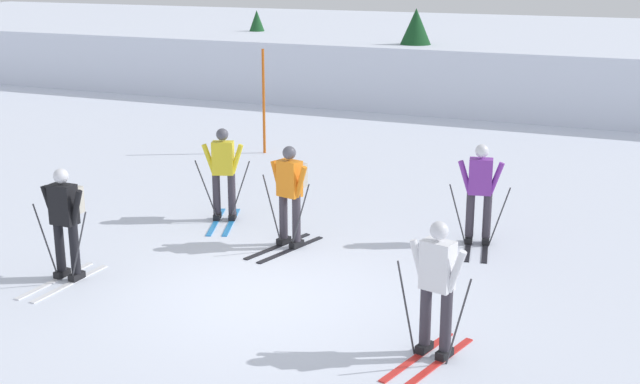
{
  "coord_description": "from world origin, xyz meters",
  "views": [
    {
      "loc": [
        5.18,
        -9.94,
        4.68
      ],
      "look_at": [
        -0.08,
        2.37,
        0.9
      ],
      "focal_mm": 47.21,
      "sensor_mm": 36.0,
      "label": 1
    }
  ],
  "objects_px": {
    "skier_purple": "(480,191)",
    "trail_marker_pole": "(264,102)",
    "conifer_far_left": "(415,49)",
    "skier_yellow": "(224,169)",
    "skier_orange": "(290,191)",
    "skier_black": "(66,218)",
    "skier_white": "(437,286)",
    "conifer_far_right": "(257,41)"
  },
  "relations": [
    {
      "from": "skier_orange",
      "to": "trail_marker_pole",
      "type": "height_order",
      "value": "trail_marker_pole"
    },
    {
      "from": "skier_white",
      "to": "trail_marker_pole",
      "type": "xyz_separation_m",
      "value": [
        -6.79,
        8.91,
        0.35
      ]
    },
    {
      "from": "skier_yellow",
      "to": "skier_orange",
      "type": "height_order",
      "value": "same"
    },
    {
      "from": "trail_marker_pole",
      "to": "conifer_far_left",
      "type": "xyz_separation_m",
      "value": [
        1.48,
        7.58,
        0.59
      ]
    },
    {
      "from": "skier_purple",
      "to": "conifer_far_right",
      "type": "distance_m",
      "value": 18.58
    },
    {
      "from": "skier_black",
      "to": "trail_marker_pole",
      "type": "relative_size",
      "value": 0.68
    },
    {
      "from": "skier_orange",
      "to": "skier_purple",
      "type": "relative_size",
      "value": 1.0
    },
    {
      "from": "conifer_far_right",
      "to": "skier_black",
      "type": "bearing_deg",
      "value": -71.06
    },
    {
      "from": "trail_marker_pole",
      "to": "conifer_far_right",
      "type": "distance_m",
      "value": 11.19
    },
    {
      "from": "skier_black",
      "to": "skier_white",
      "type": "height_order",
      "value": "same"
    },
    {
      "from": "skier_white",
      "to": "trail_marker_pole",
      "type": "relative_size",
      "value": 0.68
    },
    {
      "from": "trail_marker_pole",
      "to": "skier_orange",
      "type": "bearing_deg",
      "value": -59.56
    },
    {
      "from": "skier_black",
      "to": "skier_yellow",
      "type": "distance_m",
      "value": 3.54
    },
    {
      "from": "skier_black",
      "to": "conifer_far_left",
      "type": "height_order",
      "value": "conifer_far_left"
    },
    {
      "from": "skier_black",
      "to": "conifer_far_right",
      "type": "bearing_deg",
      "value": 108.94
    },
    {
      "from": "skier_white",
      "to": "conifer_far_left",
      "type": "relative_size",
      "value": 0.55
    },
    {
      "from": "skier_yellow",
      "to": "skier_orange",
      "type": "relative_size",
      "value": 1.0
    },
    {
      "from": "skier_white",
      "to": "trail_marker_pole",
      "type": "distance_m",
      "value": 11.21
    },
    {
      "from": "trail_marker_pole",
      "to": "conifer_far_left",
      "type": "height_order",
      "value": "conifer_far_left"
    },
    {
      "from": "skier_purple",
      "to": "skier_orange",
      "type": "bearing_deg",
      "value": -154.91
    },
    {
      "from": "skier_white",
      "to": "conifer_far_right",
      "type": "distance_m",
      "value": 22.33
    },
    {
      "from": "skier_orange",
      "to": "trail_marker_pole",
      "type": "relative_size",
      "value": 0.68
    },
    {
      "from": "skier_purple",
      "to": "trail_marker_pole",
      "type": "bearing_deg",
      "value": 143.86
    },
    {
      "from": "conifer_far_left",
      "to": "skier_yellow",
      "type": "bearing_deg",
      "value": -88.68
    },
    {
      "from": "skier_yellow",
      "to": "skier_purple",
      "type": "xyz_separation_m",
      "value": [
        4.56,
        0.5,
        -0.04
      ]
    },
    {
      "from": "skier_white",
      "to": "skier_purple",
      "type": "bearing_deg",
      "value": 96.05
    },
    {
      "from": "skier_white",
      "to": "conifer_far_left",
      "type": "distance_m",
      "value": 17.34
    },
    {
      "from": "skier_orange",
      "to": "trail_marker_pole",
      "type": "distance_m",
      "value": 6.91
    },
    {
      "from": "skier_yellow",
      "to": "skier_orange",
      "type": "bearing_deg",
      "value": -25.75
    },
    {
      "from": "skier_yellow",
      "to": "conifer_far_right",
      "type": "bearing_deg",
      "value": 115.13
    },
    {
      "from": "skier_orange",
      "to": "conifer_far_left",
      "type": "distance_m",
      "value": 13.71
    },
    {
      "from": "skier_black",
      "to": "conifer_far_left",
      "type": "distance_m",
      "value": 16.2
    },
    {
      "from": "skier_black",
      "to": "skier_yellow",
      "type": "relative_size",
      "value": 1.0
    },
    {
      "from": "skier_yellow",
      "to": "conifer_far_left",
      "type": "distance_m",
      "value": 12.74
    },
    {
      "from": "skier_black",
      "to": "skier_purple",
      "type": "height_order",
      "value": "same"
    },
    {
      "from": "skier_white",
      "to": "skier_orange",
      "type": "bearing_deg",
      "value": 138.1
    },
    {
      "from": "conifer_far_left",
      "to": "skier_orange",
      "type": "bearing_deg",
      "value": -81.53
    },
    {
      "from": "skier_black",
      "to": "trail_marker_pole",
      "type": "xyz_separation_m",
      "value": [
        -1.08,
        8.6,
        0.31
      ]
    },
    {
      "from": "conifer_far_right",
      "to": "conifer_far_left",
      "type": "bearing_deg",
      "value": -18.82
    },
    {
      "from": "skier_purple",
      "to": "conifer_far_left",
      "type": "height_order",
      "value": "conifer_far_left"
    },
    {
      "from": "skier_yellow",
      "to": "trail_marker_pole",
      "type": "relative_size",
      "value": 0.68
    },
    {
      "from": "skier_purple",
      "to": "trail_marker_pole",
      "type": "xyz_separation_m",
      "value": [
        -6.34,
        4.63,
        0.35
      ]
    }
  ]
}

